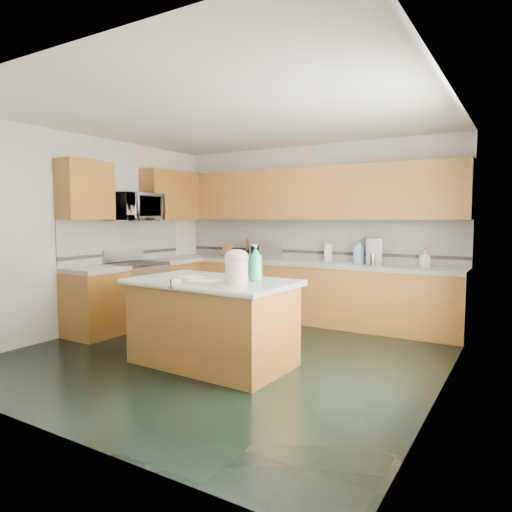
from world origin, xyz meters
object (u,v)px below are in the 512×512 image
Objects in this scene: soap_bottle_island at (256,262)px; treat_jar at (237,272)px; knife_block at (227,250)px; coffee_maker at (374,251)px; island_top at (212,282)px; island_base at (213,325)px; toaster_oven at (266,251)px.

treat_jar is at bearing -78.20° from soap_bottle_island.
coffee_maker is at bearing 10.11° from knife_block.
knife_block reaches higher than island_top.
island_top is at bearing 92.03° from island_base.
island_top is at bearing -143.75° from soap_bottle_island.
toaster_oven is at bearing 9.43° from knife_block.
treat_jar reaches higher than island_top.
knife_block is at bearing 123.69° from island_top.
knife_block is at bearing 123.69° from island_base.
soap_bottle_island is (0.44, 0.16, 0.22)m from island_top.
soap_bottle_island is (0.02, 0.32, 0.07)m from treat_jar.
soap_bottle_island is at bearing 22.01° from island_base.
island_base is 7.06× the size of treat_jar.
island_top reaches higher than island_base.
treat_jar is (0.42, -0.16, 0.61)m from island_base.
island_top is at bearing -71.34° from toaster_oven.
island_top is at bearing -129.68° from coffee_maker.
toaster_oven is (-1.20, 2.29, -0.06)m from soap_bottle_island.
island_base is 2.64m from toaster_oven.
island_top is 4.60× the size of soap_bottle_island.
toaster_oven reaches higher than island_top.
treat_jar is 2.71m from coffee_maker.
coffee_maker is at bearing 70.27° from island_base.
toaster_oven is at bearing 133.87° from soap_bottle_island.
soap_bottle_island reaches higher than knife_block.
treat_jar is 0.61× the size of soap_bottle_island.
island_top is 4.72× the size of coffee_maker.
treat_jar is at bearing -18.67° from island_base.
soap_bottle_island is 1.03× the size of coffee_maker.
knife_block is (-1.96, 2.29, -0.08)m from soap_bottle_island.
soap_bottle_island is at bearing 22.01° from island_top.
island_top is 7.49× the size of treat_jar.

